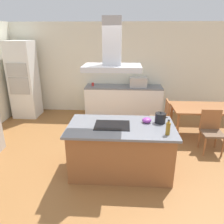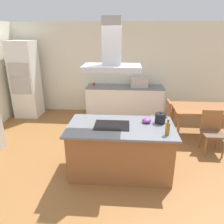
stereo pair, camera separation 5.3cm
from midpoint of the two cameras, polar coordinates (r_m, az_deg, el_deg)
ground at (r=5.43m, az=2.36°, el=-5.90°), size 16.00×16.00×0.00m
wall_back at (r=6.70m, az=2.87°, el=11.31°), size 7.20×0.10×2.70m
kitchen_island at (r=3.90m, az=1.95°, el=-9.69°), size 1.84×1.00×0.90m
cooktop at (r=3.70m, az=-0.36°, el=-3.53°), size 0.60×0.44×0.01m
tea_kettle at (r=3.87m, az=12.35°, el=-1.55°), size 0.24×0.19×0.20m
olive_oil_bottle at (r=3.44m, az=14.24°, el=-4.25°), size 0.07×0.07×0.25m
mixing_bowl at (r=3.85m, az=8.81°, el=-2.16°), size 0.16×0.16×0.09m
back_counter at (r=6.55m, az=2.83°, el=3.00°), size 2.28×0.62×0.90m
countertop_microwave at (r=6.41m, az=6.75°, el=7.95°), size 0.50×0.38×0.28m
coffee_mug_red at (r=6.52m, az=-5.36°, el=7.36°), size 0.08×0.08×0.09m
wall_oven_stack at (r=6.84m, az=-22.59°, el=7.85°), size 0.70×0.66×2.20m
dining_table at (r=5.51m, az=22.54°, el=0.39°), size 1.40×0.90×0.75m
chair_facing_island at (r=4.99m, az=24.61°, el=-3.93°), size 0.42×0.42×0.89m
chair_at_left_end at (r=5.34m, az=12.99°, el=-0.98°), size 0.42×0.42×0.89m
range_hood at (r=3.39m, az=-0.41°, el=15.26°), size 0.90×0.55×0.78m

